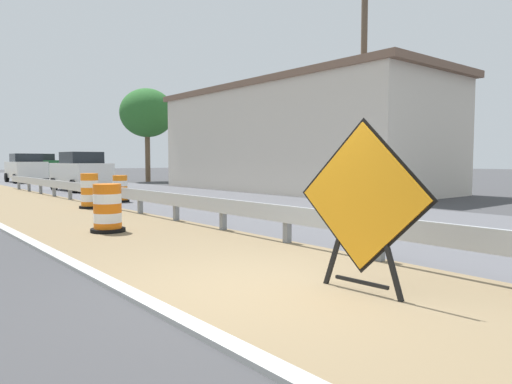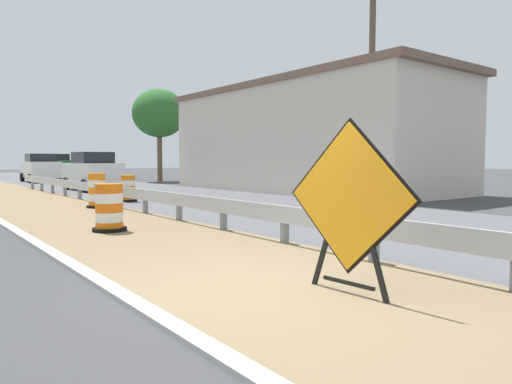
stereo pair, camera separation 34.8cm
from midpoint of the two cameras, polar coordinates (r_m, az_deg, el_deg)
ground_plane at (r=5.76m, az=0.12°, el=-11.76°), size 160.00×160.00×0.00m
median_dirt_strip at (r=6.21m, az=5.47°, el=-10.59°), size 3.84×120.00×0.01m
far_lane_asphalt at (r=10.82m, az=28.05°, el=-4.79°), size 7.49×120.00×0.00m
curb_near_edge at (r=5.10m, az=-11.88°, el=-13.88°), size 0.20×120.00×0.11m
guardrail_median at (r=8.72m, az=4.35°, el=-2.92°), size 0.18×43.65×0.71m
warning_sign_diamond at (r=5.51m, az=13.05°, el=-1.22°), size 0.17×1.81×2.05m
traffic_barrel_nearest at (r=10.63m, az=-16.65°, el=-2.10°), size 0.74×0.74×1.04m
traffic_barrel_close at (r=15.99m, az=-18.31°, el=-0.01°), size 0.68×0.68×1.13m
traffic_barrel_mid at (r=18.00m, az=-14.85°, el=0.27°), size 0.66×0.66×0.99m
car_lead_near_lane at (r=25.19m, az=-19.07°, el=2.41°), size 2.03×4.33×1.96m
car_trailing_near_lane at (r=51.38m, az=-24.59°, el=2.95°), size 2.16×4.26×1.97m
car_lead_far_lane at (r=36.35m, az=-24.61°, el=2.70°), size 2.26×4.39×2.00m
car_mid_far_lane at (r=45.07m, az=-22.98°, el=2.98°), size 2.23×4.80×2.10m
roadside_shop_near at (r=24.40m, az=6.48°, el=6.59°), size 6.59×16.20×5.37m
utility_pole_near at (r=18.65m, az=14.49°, el=12.51°), size 0.24×1.80×8.44m
tree_roadside at (r=34.72m, az=-11.49°, el=9.39°), size 3.85×3.85×6.66m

